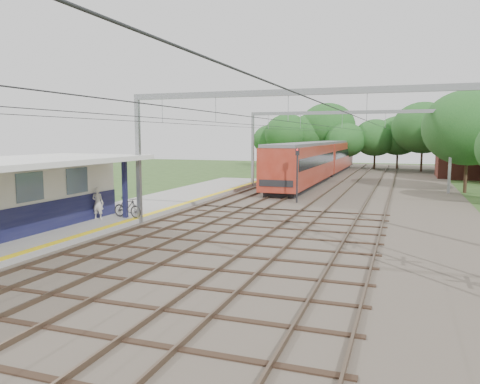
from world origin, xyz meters
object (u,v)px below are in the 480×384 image
at_px(person, 98,203).
at_px(bicycle, 127,208).
at_px(train, 321,159).
at_px(signal_post, 297,170).

height_order(person, bicycle, person).
xyz_separation_m(bicycle, train, (5.27, 31.13, 1.36)).
xyz_separation_m(person, signal_post, (8.33, 11.53, 1.17)).
height_order(bicycle, train, train).
xyz_separation_m(person, bicycle, (1.21, 0.97, -0.32)).
xyz_separation_m(train, signal_post, (1.85, -20.58, 0.13)).
height_order(train, signal_post, train).
bearing_deg(signal_post, train, 88.49).
distance_m(person, train, 32.77).
distance_m(bicycle, signal_post, 12.82).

